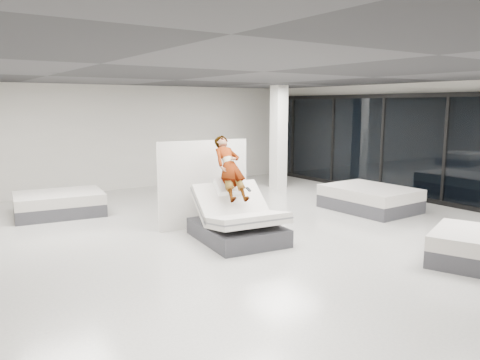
# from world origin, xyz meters

# --- Properties ---
(room) EXTENTS (14.00, 14.04, 3.20)m
(room) POSITION_xyz_m (0.00, 0.00, 1.60)
(room) COLOR beige
(room) RESTS_ON ground
(hero_bed) EXTENTS (1.61, 2.01, 1.17)m
(hero_bed) POSITION_xyz_m (-0.36, 0.33, 0.35)
(hero_bed) COLOR #343338
(hero_bed) RESTS_ON floor
(person) EXTENTS (0.72, 1.45, 1.27)m
(person) POSITION_xyz_m (-0.32, 0.65, 1.15)
(person) COLOR slate
(person) RESTS_ON hero_bed
(remote) EXTENTS (0.07, 0.15, 0.08)m
(remote) POSITION_xyz_m (-0.14, 0.28, 0.99)
(remote) COLOR black
(remote) RESTS_ON person
(divider_panel) EXTENTS (2.05, 0.26, 1.86)m
(divider_panel) POSITION_xyz_m (-0.35, 1.64, 0.93)
(divider_panel) COLOR beige
(divider_panel) RESTS_ON floor
(flat_bed_right_far) EXTENTS (1.63, 2.14, 0.58)m
(flat_bed_right_far) POSITION_xyz_m (3.86, 0.68, 0.29)
(flat_bed_right_far) COLOR #343338
(flat_bed_right_far) RESTS_ON floor
(flat_bed_left_far) EXTENTS (2.14, 1.71, 0.54)m
(flat_bed_left_far) POSITION_xyz_m (-2.69, 4.50, 0.27)
(flat_bed_left_far) COLOR #343338
(flat_bed_left_far) RESTS_ON floor
(column) EXTENTS (0.40, 0.40, 3.20)m
(column) POSITION_xyz_m (4.00, 4.50, 1.60)
(column) COLOR white
(column) RESTS_ON floor
(storefront_glazing) EXTENTS (0.12, 13.40, 2.92)m
(storefront_glazing) POSITION_xyz_m (5.90, 0.00, 1.45)
(storefront_glazing) COLOR #1B232D
(storefront_glazing) RESTS_ON floor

